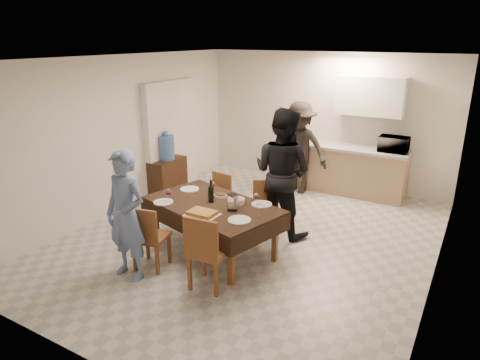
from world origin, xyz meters
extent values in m
cube|color=#BABAB5|center=(0.00, 0.00, 0.00)|extent=(5.00, 6.00, 0.02)
cube|color=white|center=(0.00, 0.00, 2.60)|extent=(5.00, 6.00, 0.02)
cube|color=silver|center=(0.00, 3.00, 1.30)|extent=(5.00, 0.02, 2.60)
cube|color=silver|center=(0.00, -3.00, 1.30)|extent=(5.00, 0.02, 2.60)
cube|color=silver|center=(-2.50, 0.00, 1.30)|extent=(0.02, 6.00, 2.60)
cube|color=silver|center=(2.50, 0.00, 1.30)|extent=(0.02, 6.00, 2.60)
cube|color=white|center=(-2.42, 1.20, 1.05)|extent=(0.15, 1.40, 2.10)
cube|color=tan|center=(0.60, 2.68, 0.43)|extent=(2.20, 0.60, 0.86)
cube|color=#A6A6A1|center=(0.60, 2.68, 0.89)|extent=(2.24, 0.64, 0.05)
cube|color=white|center=(0.90, 2.82, 1.85)|extent=(1.20, 0.34, 0.70)
cube|color=black|center=(-0.27, -0.63, 0.70)|extent=(2.06, 1.52, 0.04)
cube|color=brown|center=(-0.27, -0.63, 0.34)|extent=(0.07, 0.07, 0.68)
cube|color=brown|center=(-0.72, -1.38, 0.43)|extent=(0.47, 0.47, 0.05)
cube|color=brown|center=(-0.72, -1.56, 0.67)|extent=(0.40, 0.12, 0.43)
cube|color=brown|center=(0.18, -1.38, 0.46)|extent=(0.48, 0.48, 0.05)
cube|color=brown|center=(0.18, -1.58, 0.72)|extent=(0.44, 0.09, 0.46)
cube|color=brown|center=(-0.72, 0.12, 0.41)|extent=(0.43, 0.43, 0.05)
cube|color=brown|center=(-0.72, -0.05, 0.63)|extent=(0.38, 0.09, 0.41)
cube|color=brown|center=(0.18, 0.12, 0.42)|extent=(0.53, 0.53, 0.05)
cube|color=brown|center=(0.18, -0.06, 0.65)|extent=(0.36, 0.22, 0.42)
cube|color=#311B10|center=(-2.28, 0.87, 0.35)|extent=(0.37, 0.75, 0.69)
cylinder|color=#4F81CB|center=(-2.28, 0.87, 0.92)|extent=(0.30, 0.30, 0.45)
cylinder|color=white|center=(0.08, -0.68, 0.83)|extent=(0.14, 0.14, 0.21)
cube|color=#B58535|center=(-0.17, -1.01, 0.74)|extent=(0.41, 0.31, 0.05)
cylinder|color=silver|center=(0.03, -0.45, 0.76)|extent=(0.19, 0.19, 0.07)
cylinder|color=silver|center=(-0.32, -0.35, 0.74)|extent=(0.18, 0.18, 0.03)
cylinder|color=silver|center=(-0.87, -0.93, 0.73)|extent=(0.27, 0.27, 0.02)
cylinder|color=silver|center=(0.33, -0.93, 0.73)|extent=(0.29, 0.29, 0.02)
cylinder|color=silver|center=(-0.87, -0.33, 0.73)|extent=(0.28, 0.28, 0.02)
cylinder|color=silver|center=(0.33, -0.33, 0.73)|extent=(0.28, 0.28, 0.02)
imported|color=white|center=(1.42, 2.68, 1.05)|extent=(0.50, 0.34, 0.28)
imported|color=#657DAE|center=(-0.82, -1.68, 0.82)|extent=(0.61, 0.42, 1.64)
imported|color=black|center=(0.28, 0.42, 0.96)|extent=(1.02, 0.84, 1.92)
imported|color=black|center=(-0.20, 2.23, 0.87)|extent=(1.13, 0.65, 1.74)
camera|label=1|loc=(2.75, -5.11, 2.88)|focal=32.00mm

